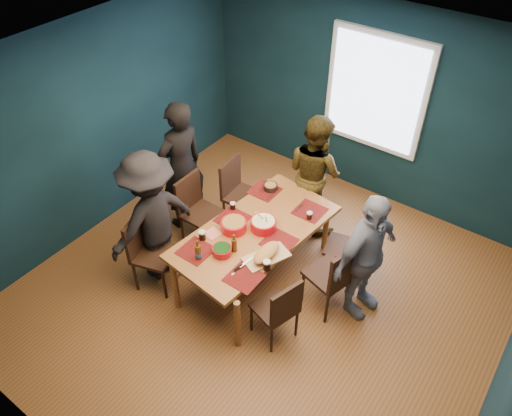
{
  "coord_description": "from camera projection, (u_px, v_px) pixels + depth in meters",
  "views": [
    {
      "loc": [
        2.15,
        -3.09,
        4.54
      ],
      "look_at": [
        -0.26,
        0.24,
        1.03
      ],
      "focal_mm": 35.0,
      "sensor_mm": 36.0,
      "label": 1
    }
  ],
  "objects": [
    {
      "name": "room",
      "position": [
        278.0,
        191.0,
        5.09
      ],
      "size": [
        5.01,
        5.01,
        2.71
      ],
      "color": "#97512C",
      "rests_on": "ground"
    },
    {
      "name": "dining_table",
      "position": [
        255.0,
        235.0,
        5.6
      ],
      "size": [
        1.18,
        2.05,
        0.74
      ],
      "rotation": [
        0.0,
        0.0,
        -0.11
      ],
      "color": "#935D2C",
      "rests_on": "floor"
    },
    {
      "name": "chair_left_far",
      "position": [
        237.0,
        188.0,
        6.42
      ],
      "size": [
        0.47,
        0.47,
        0.96
      ],
      "rotation": [
        0.0,
        0.0,
        0.08
      ],
      "color": "black",
      "rests_on": "floor"
    },
    {
      "name": "chair_left_mid",
      "position": [
        195.0,
        205.0,
        6.17
      ],
      "size": [
        0.43,
        0.43,
        0.95
      ],
      "rotation": [
        0.0,
        0.0,
        0.0
      ],
      "color": "black",
      "rests_on": "floor"
    },
    {
      "name": "chair_left_near",
      "position": [
        146.0,
        247.0,
        5.62
      ],
      "size": [
        0.54,
        0.54,
        0.96
      ],
      "rotation": [
        0.0,
        0.0,
        0.3
      ],
      "color": "black",
      "rests_on": "floor"
    },
    {
      "name": "chair_right_far",
      "position": [
        350.0,
        244.0,
        5.73
      ],
      "size": [
        0.47,
        0.47,
        0.87
      ],
      "rotation": [
        0.0,
        0.0,
        0.23
      ],
      "color": "black",
      "rests_on": "floor"
    },
    {
      "name": "chair_right_mid",
      "position": [
        336.0,
        274.0,
        5.29
      ],
      "size": [
        0.55,
        0.55,
        0.98
      ],
      "rotation": [
        0.0,
        0.0,
        -0.27
      ],
      "color": "black",
      "rests_on": "floor"
    },
    {
      "name": "chair_right_near",
      "position": [
        280.0,
        308.0,
        5.03
      ],
      "size": [
        0.49,
        0.49,
        0.88
      ],
      "rotation": [
        0.0,
        0.0,
        -0.29
      ],
      "color": "black",
      "rests_on": "floor"
    },
    {
      "name": "person_far_left",
      "position": [
        181.0,
        167.0,
        6.22
      ],
      "size": [
        0.54,
        0.72,
        1.79
      ],
      "primitive_type": "imported",
      "rotation": [
        0.0,
        0.0,
        4.53
      ],
      "color": "black",
      "rests_on": "floor"
    },
    {
      "name": "person_back",
      "position": [
        314.0,
        173.0,
        6.27
      ],
      "size": [
        0.93,
        0.82,
        1.61
      ],
      "primitive_type": "imported",
      "rotation": [
        0.0,
        0.0,
        2.84
      ],
      "color": "black",
      "rests_on": "floor"
    },
    {
      "name": "person_right",
      "position": [
        366.0,
        257.0,
        5.17
      ],
      "size": [
        0.6,
        0.99,
        1.59
      ],
      "primitive_type": "imported",
      "rotation": [
        0.0,
        0.0,
        1.33
      ],
      "color": "silver",
      "rests_on": "floor"
    },
    {
      "name": "person_near_left",
      "position": [
        152.0,
        218.0,
        5.57
      ],
      "size": [
        0.77,
        1.16,
        1.68
      ],
      "primitive_type": "imported",
      "rotation": [
        0.0,
        0.0,
        4.58
      ],
      "color": "black",
      "rests_on": "floor"
    },
    {
      "name": "bowl_salad",
      "position": [
        234.0,
        225.0,
        5.53
      ],
      "size": [
        0.29,
        0.29,
        0.12
      ],
      "color": "red",
      "rests_on": "dining_table"
    },
    {
      "name": "bowl_dumpling",
      "position": [
        263.0,
        224.0,
        5.54
      ],
      "size": [
        0.29,
        0.29,
        0.27
      ],
      "color": "red",
      "rests_on": "dining_table"
    },
    {
      "name": "bowl_herbs",
      "position": [
        222.0,
        250.0,
        5.25
      ],
      "size": [
        0.21,
        0.21,
        0.09
      ],
      "color": "red",
      "rests_on": "dining_table"
    },
    {
      "name": "cutting_board",
      "position": [
        266.0,
        254.0,
        5.2
      ],
      "size": [
        0.42,
        0.63,
        0.13
      ],
      "rotation": [
        0.0,
        0.0,
        -0.4
      ],
      "color": "tan",
      "rests_on": "dining_table"
    },
    {
      "name": "small_bowl",
      "position": [
        270.0,
        187.0,
        6.09
      ],
      "size": [
        0.17,
        0.17,
        0.07
      ],
      "color": "black",
      "rests_on": "dining_table"
    },
    {
      "name": "beer_bottle_a",
      "position": [
        198.0,
        252.0,
        5.17
      ],
      "size": [
        0.07,
        0.07,
        0.25
      ],
      "color": "#4A2B0D",
      "rests_on": "dining_table"
    },
    {
      "name": "beer_bottle_b",
      "position": [
        234.0,
        245.0,
        5.26
      ],
      "size": [
        0.06,
        0.06,
        0.23
      ],
      "color": "#4A2B0D",
      "rests_on": "dining_table"
    },
    {
      "name": "cola_glass_a",
      "position": [
        202.0,
        235.0,
        5.41
      ],
      "size": [
        0.08,
        0.08,
        0.11
      ],
      "color": "black",
      "rests_on": "dining_table"
    },
    {
      "name": "cola_glass_b",
      "position": [
        267.0,
        265.0,
        5.07
      ],
      "size": [
        0.08,
        0.08,
        0.11
      ],
      "color": "black",
      "rests_on": "dining_table"
    },
    {
      "name": "cola_glass_c",
      "position": [
        309.0,
        215.0,
        5.67
      ],
      "size": [
        0.07,
        0.07,
        0.09
      ],
      "color": "black",
      "rests_on": "dining_table"
    },
    {
      "name": "cola_glass_d",
      "position": [
        233.0,
        206.0,
        5.8
      ],
      "size": [
        0.06,
        0.06,
        0.09
      ],
      "color": "black",
      "rests_on": "dining_table"
    },
    {
      "name": "napkin_a",
      "position": [
        290.0,
        239.0,
        5.45
      ],
      "size": [
        0.14,
        0.14,
        0.0
      ],
      "primitive_type": "cube",
      "rotation": [
        0.0,
        0.0,
        -0.06
      ],
      "color": "#E1745F",
      "rests_on": "dining_table"
    },
    {
      "name": "napkin_b",
      "position": [
        213.0,
        233.0,
        5.51
      ],
      "size": [
        0.18,
        0.18,
        0.0
      ],
      "primitive_type": "cube",
      "rotation": [
        0.0,
        0.0,
        -0.17
      ],
      "color": "#E1745F",
      "rests_on": "dining_table"
    },
    {
      "name": "napkin_c",
      "position": [
        243.0,
        282.0,
        4.98
      ],
      "size": [
        0.22,
        0.22,
        0.0
      ],
      "primitive_type": "cube",
      "rotation": [
        0.0,
        0.0,
        0.73
      ],
      "color": "#E1745F",
      "rests_on": "dining_table"
    }
  ]
}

